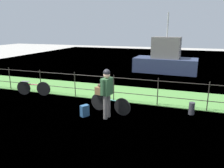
{
  "coord_description": "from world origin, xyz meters",
  "views": [
    {
      "loc": [
        2.68,
        -6.21,
        2.94
      ],
      "look_at": [
        0.14,
        1.26,
        0.9
      ],
      "focal_mm": 34.32,
      "sensor_mm": 36.0,
      "label": 1
    }
  ],
  "objects_px": {
    "cyclist_person": "(107,89)",
    "bicycle_parked": "(33,88)",
    "backpack_on_paving": "(85,111)",
    "bicycle_main": "(110,104)",
    "terrier_dog": "(102,85)",
    "wooden_crate": "(101,91)",
    "mooring_bollard": "(192,108)",
    "moored_boat_near": "(166,60)"
  },
  "relations": [
    {
      "from": "cyclist_person",
      "to": "bicycle_parked",
      "type": "distance_m",
      "value": 4.32
    },
    {
      "from": "cyclist_person",
      "to": "bicycle_parked",
      "type": "height_order",
      "value": "cyclist_person"
    },
    {
      "from": "backpack_on_paving",
      "to": "bicycle_parked",
      "type": "xyz_separation_m",
      "value": [
        -3.28,
        1.46,
        0.14
      ]
    },
    {
      "from": "bicycle_main",
      "to": "terrier_dog",
      "type": "bearing_deg",
      "value": 168.08
    },
    {
      "from": "wooden_crate",
      "to": "cyclist_person",
      "type": "bearing_deg",
      "value": -52.21
    },
    {
      "from": "wooden_crate",
      "to": "bicycle_parked",
      "type": "height_order",
      "value": "wooden_crate"
    },
    {
      "from": "mooring_bollard",
      "to": "cyclist_person",
      "type": "bearing_deg",
      "value": -155.61
    },
    {
      "from": "bicycle_main",
      "to": "moored_boat_near",
      "type": "xyz_separation_m",
      "value": [
        1.18,
        8.3,
        0.54
      ]
    },
    {
      "from": "wooden_crate",
      "to": "terrier_dog",
      "type": "relative_size",
      "value": 1.2
    },
    {
      "from": "wooden_crate",
      "to": "backpack_on_paving",
      "type": "bearing_deg",
      "value": -117.14
    },
    {
      "from": "bicycle_main",
      "to": "wooden_crate",
      "type": "relative_size",
      "value": 4.11
    },
    {
      "from": "bicycle_main",
      "to": "moored_boat_near",
      "type": "bearing_deg",
      "value": 81.89
    },
    {
      "from": "wooden_crate",
      "to": "mooring_bollard",
      "type": "relative_size",
      "value": 0.88
    },
    {
      "from": "wooden_crate",
      "to": "cyclist_person",
      "type": "xyz_separation_m",
      "value": [
        0.43,
        -0.55,
        0.24
      ]
    },
    {
      "from": "terrier_dog",
      "to": "bicycle_parked",
      "type": "bearing_deg",
      "value": 167.83
    },
    {
      "from": "terrier_dog",
      "to": "moored_boat_near",
      "type": "distance_m",
      "value": 8.37
    },
    {
      "from": "terrier_dog",
      "to": "mooring_bollard",
      "type": "bearing_deg",
      "value": 12.46
    },
    {
      "from": "wooden_crate",
      "to": "bicycle_parked",
      "type": "xyz_separation_m",
      "value": [
        -3.63,
        0.78,
        -0.42
      ]
    },
    {
      "from": "cyclist_person",
      "to": "mooring_bollard",
      "type": "bearing_deg",
      "value": 24.39
    },
    {
      "from": "wooden_crate",
      "to": "terrier_dog",
      "type": "distance_m",
      "value": 0.22
    },
    {
      "from": "wooden_crate",
      "to": "moored_boat_near",
      "type": "bearing_deg",
      "value": 79.43
    },
    {
      "from": "bicycle_main",
      "to": "wooden_crate",
      "type": "height_order",
      "value": "wooden_crate"
    },
    {
      "from": "backpack_on_paving",
      "to": "bicycle_parked",
      "type": "distance_m",
      "value": 3.59
    },
    {
      "from": "wooden_crate",
      "to": "backpack_on_paving",
      "type": "distance_m",
      "value": 0.94
    },
    {
      "from": "moored_boat_near",
      "to": "cyclist_person",
      "type": "bearing_deg",
      "value": -97.2
    },
    {
      "from": "cyclist_person",
      "to": "mooring_bollard",
      "type": "distance_m",
      "value": 3.09
    },
    {
      "from": "moored_boat_near",
      "to": "mooring_bollard",
      "type": "bearing_deg",
      "value": -77.9
    },
    {
      "from": "bicycle_parked",
      "to": "moored_boat_near",
      "type": "height_order",
      "value": "moored_boat_near"
    },
    {
      "from": "bicycle_main",
      "to": "moored_boat_near",
      "type": "height_order",
      "value": "moored_boat_near"
    },
    {
      "from": "terrier_dog",
      "to": "moored_boat_near",
      "type": "height_order",
      "value": "moored_boat_near"
    },
    {
      "from": "bicycle_parked",
      "to": "moored_boat_near",
      "type": "relative_size",
      "value": 0.37
    },
    {
      "from": "backpack_on_paving",
      "to": "mooring_bollard",
      "type": "height_order",
      "value": "mooring_bollard"
    },
    {
      "from": "cyclist_person",
      "to": "mooring_bollard",
      "type": "xyz_separation_m",
      "value": [
        2.72,
        1.24,
        -0.78
      ]
    },
    {
      "from": "mooring_bollard",
      "to": "moored_boat_near",
      "type": "bearing_deg",
      "value": 102.1
    },
    {
      "from": "backpack_on_paving",
      "to": "moored_boat_near",
      "type": "xyz_separation_m",
      "value": [
        1.88,
        8.9,
        0.67
      ]
    },
    {
      "from": "backpack_on_paving",
      "to": "mooring_bollard",
      "type": "xyz_separation_m",
      "value": [
        3.5,
        1.36,
        0.02
      ]
    },
    {
      "from": "bicycle_parked",
      "to": "moored_boat_near",
      "type": "bearing_deg",
      "value": 55.24
    },
    {
      "from": "bicycle_main",
      "to": "cyclist_person",
      "type": "distance_m",
      "value": 0.83
    },
    {
      "from": "backpack_on_paving",
      "to": "cyclist_person",
      "type": "bearing_deg",
      "value": 129.67
    },
    {
      "from": "bicycle_main",
      "to": "bicycle_parked",
      "type": "xyz_separation_m",
      "value": [
        -3.98,
        0.86,
        0.01
      ]
    },
    {
      "from": "wooden_crate",
      "to": "bicycle_parked",
      "type": "bearing_deg",
      "value": 167.83
    },
    {
      "from": "bicycle_parked",
      "to": "moored_boat_near",
      "type": "xyz_separation_m",
      "value": [
        5.16,
        7.44,
        0.53
      ]
    }
  ]
}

